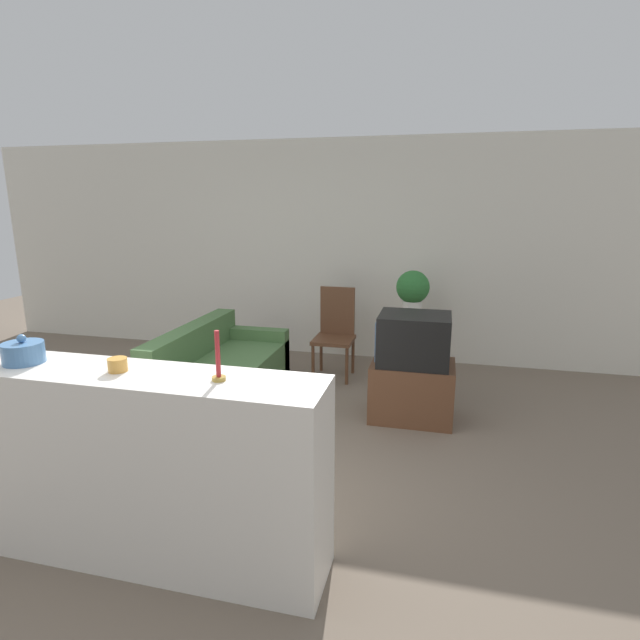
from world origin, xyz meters
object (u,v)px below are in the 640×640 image
object	(u,v)px
couch	(220,377)
wooden_chair	(335,329)
decorative_bowl	(23,352)
potted_plant	(413,290)
television	(413,339)

from	to	relation	value
couch	wooden_chair	distance (m)	1.47
wooden_chair	decorative_bowl	distance (m)	3.43
couch	potted_plant	world-z (taller)	potted_plant
couch	decorative_bowl	bearing A→B (deg)	-94.49
wooden_chair	decorative_bowl	xyz separation A→B (m)	(-1.06, -3.21, 0.61)
decorative_bowl	television	bearing A→B (deg)	48.27
television	potted_plant	size ratio (longest dim) A/B	1.27
wooden_chair	couch	bearing A→B (deg)	-128.27
couch	television	world-z (taller)	television
couch	potted_plant	distance (m)	2.32
couch	wooden_chair	size ratio (longest dim) A/B	1.64
wooden_chair	decorative_bowl	world-z (taller)	decorative_bowl
decorative_bowl	wooden_chair	bearing A→B (deg)	71.67
television	decorative_bowl	world-z (taller)	decorative_bowl
potted_plant	decorative_bowl	distance (m)	3.93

